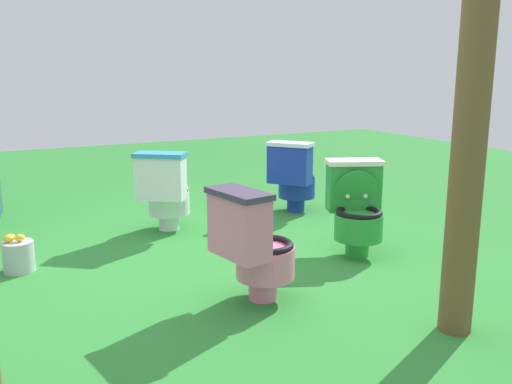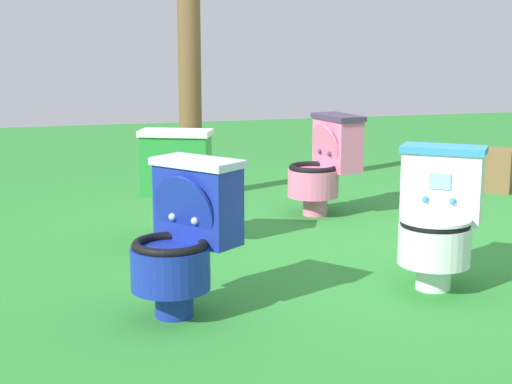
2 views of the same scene
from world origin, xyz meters
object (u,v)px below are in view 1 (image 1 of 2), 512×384
at_px(toilet_pink, 253,244).
at_px(toilet_white, 165,191).
at_px(toilet_blue, 294,176).
at_px(wooden_post, 471,124).
at_px(lemon_bucket, 18,256).
at_px(toilet_green, 356,207).

xyz_separation_m(toilet_pink, toilet_white, (0.02, 1.73, -0.00)).
distance_m(toilet_pink, toilet_blue, 2.25).
height_order(toilet_white, wooden_post, wooden_post).
relative_size(toilet_blue, lemon_bucket, 2.63).
relative_size(toilet_pink, toilet_white, 1.00).
distance_m(toilet_white, toilet_green, 1.69).
relative_size(toilet_green, wooden_post, 0.32).
height_order(toilet_white, toilet_green, same).
height_order(wooden_post, lemon_bucket, wooden_post).
bearing_deg(wooden_post, toilet_green, 76.06).
height_order(toilet_pink, lemon_bucket, toilet_pink).
bearing_deg(toilet_white, toilet_pink, -54.14).
bearing_deg(toilet_blue, wooden_post, -49.46).
xyz_separation_m(toilet_green, toilet_blue, (0.23, 1.30, 0.00)).
height_order(toilet_green, toilet_blue, same).
bearing_deg(toilet_blue, toilet_green, -47.40).
relative_size(toilet_white, toilet_green, 1.00).
height_order(toilet_white, toilet_blue, same).
xyz_separation_m(toilet_blue, wooden_post, (-0.56, -2.64, 0.77)).
relative_size(toilet_green, lemon_bucket, 2.63).
height_order(toilet_pink, wooden_post, wooden_post).
distance_m(toilet_pink, toilet_green, 1.24).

